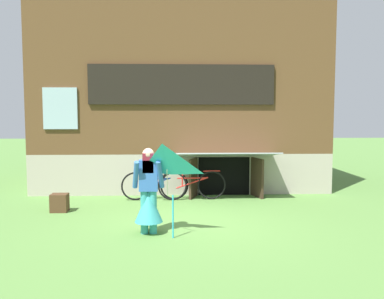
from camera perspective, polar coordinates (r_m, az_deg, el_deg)
ground_plane at (r=8.38m, az=-1.02°, el=-10.36°), size 60.00×60.00×0.00m
log_house at (r=13.39m, az=-1.61°, el=6.72°), size 8.35×5.72×5.27m
person at (r=7.65m, az=-6.06°, el=-6.72°), size 0.61×0.52×1.59m
kite at (r=7.05m, az=-4.15°, el=-2.43°), size 1.00×0.91×1.63m
bicycle_red at (r=10.63m, az=-0.00°, el=-4.94°), size 1.77×0.16×0.80m
bicycle_blue at (r=10.65m, az=-5.19°, el=-4.98°), size 1.74×0.12×0.79m
wooden_crate at (r=9.86m, az=-17.94°, el=-7.06°), size 0.37×0.32×0.41m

